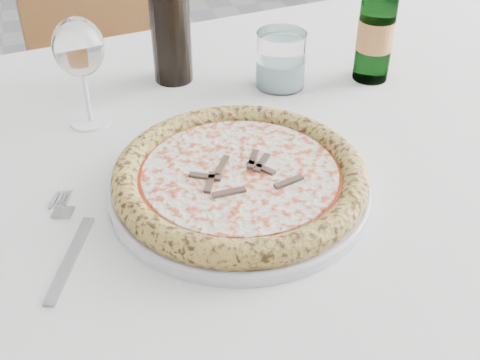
{
  "coord_description": "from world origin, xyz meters",
  "views": [
    {
      "loc": [
        -0.05,
        -0.83,
        1.22
      ],
      "look_at": [
        0.14,
        -0.26,
        0.78
      ],
      "focal_mm": 45.0,
      "sensor_mm": 36.0,
      "label": 1
    }
  ],
  "objects_px": {
    "beer_bottle": "(377,26)",
    "pizza": "(240,176)",
    "tumbler": "(281,63)",
    "wine_bottle": "(170,15)",
    "chair_far": "(111,64)",
    "dining_table": "(219,198)",
    "wine_glass": "(79,50)",
    "plate": "(240,187)"
  },
  "relations": [
    {
      "from": "beer_bottle",
      "to": "pizza",
      "type": "bearing_deg",
      "value": -142.89
    },
    {
      "from": "pizza",
      "to": "beer_bottle",
      "type": "relative_size",
      "value": 1.39
    },
    {
      "from": "tumbler",
      "to": "wine_bottle",
      "type": "relative_size",
      "value": 0.34
    },
    {
      "from": "chair_far",
      "to": "beer_bottle",
      "type": "xyz_separation_m",
      "value": [
        0.36,
        -0.67,
        0.32
      ]
    },
    {
      "from": "chair_far",
      "to": "dining_table",
      "type": "bearing_deg",
      "value": -86.19
    },
    {
      "from": "pizza",
      "to": "wine_bottle",
      "type": "relative_size",
      "value": 1.21
    },
    {
      "from": "dining_table",
      "to": "wine_glass",
      "type": "height_order",
      "value": "wine_glass"
    },
    {
      "from": "dining_table",
      "to": "beer_bottle",
      "type": "relative_size",
      "value": 7.16
    },
    {
      "from": "chair_far",
      "to": "wine_bottle",
      "type": "distance_m",
      "value": 0.67
    },
    {
      "from": "plate",
      "to": "wine_glass",
      "type": "relative_size",
      "value": 2.03
    },
    {
      "from": "beer_bottle",
      "to": "wine_bottle",
      "type": "height_order",
      "value": "wine_bottle"
    },
    {
      "from": "plate",
      "to": "pizza",
      "type": "distance_m",
      "value": 0.02
    },
    {
      "from": "dining_table",
      "to": "wine_bottle",
      "type": "height_order",
      "value": "wine_bottle"
    },
    {
      "from": "plate",
      "to": "beer_bottle",
      "type": "distance_m",
      "value": 0.4
    },
    {
      "from": "plate",
      "to": "wine_glass",
      "type": "distance_m",
      "value": 0.3
    },
    {
      "from": "chair_far",
      "to": "pizza",
      "type": "distance_m",
      "value": 0.94
    },
    {
      "from": "beer_bottle",
      "to": "tumbler",
      "type": "bearing_deg",
      "value": 171.06
    },
    {
      "from": "chair_far",
      "to": "beer_bottle",
      "type": "distance_m",
      "value": 0.83
    },
    {
      "from": "tumbler",
      "to": "beer_bottle",
      "type": "bearing_deg",
      "value": -8.94
    },
    {
      "from": "pizza",
      "to": "tumbler",
      "type": "xyz_separation_m",
      "value": [
        0.16,
        0.26,
        0.01
      ]
    },
    {
      "from": "chair_far",
      "to": "beer_bottle",
      "type": "height_order",
      "value": "beer_bottle"
    },
    {
      "from": "dining_table",
      "to": "plate",
      "type": "distance_m",
      "value": 0.14
    },
    {
      "from": "beer_bottle",
      "to": "wine_bottle",
      "type": "xyz_separation_m",
      "value": [
        -0.31,
        0.1,
        0.02
      ]
    },
    {
      "from": "pizza",
      "to": "wine_bottle",
      "type": "distance_m",
      "value": 0.35
    },
    {
      "from": "dining_table",
      "to": "beer_bottle",
      "type": "distance_m",
      "value": 0.38
    },
    {
      "from": "plate",
      "to": "beer_bottle",
      "type": "xyz_separation_m",
      "value": [
        0.31,
        0.23,
        0.08
      ]
    },
    {
      "from": "tumbler",
      "to": "pizza",
      "type": "bearing_deg",
      "value": -121.08
    },
    {
      "from": "chair_far",
      "to": "wine_glass",
      "type": "bearing_deg",
      "value": -98.68
    },
    {
      "from": "dining_table",
      "to": "plate",
      "type": "bearing_deg",
      "value": -90.0
    },
    {
      "from": "pizza",
      "to": "beer_bottle",
      "type": "height_order",
      "value": "beer_bottle"
    },
    {
      "from": "plate",
      "to": "pizza",
      "type": "relative_size",
      "value": 1.04
    },
    {
      "from": "pizza",
      "to": "wine_glass",
      "type": "height_order",
      "value": "wine_glass"
    },
    {
      "from": "pizza",
      "to": "wine_glass",
      "type": "relative_size",
      "value": 1.96
    },
    {
      "from": "plate",
      "to": "beer_bottle",
      "type": "height_order",
      "value": "beer_bottle"
    },
    {
      "from": "dining_table",
      "to": "chair_far",
      "type": "xyz_separation_m",
      "value": [
        -0.05,
        0.81,
        -0.14
      ]
    },
    {
      "from": "plate",
      "to": "tumbler",
      "type": "xyz_separation_m",
      "value": [
        0.16,
        0.26,
        0.03
      ]
    },
    {
      "from": "pizza",
      "to": "wine_bottle",
      "type": "height_order",
      "value": "wine_bottle"
    },
    {
      "from": "wine_glass",
      "to": "beer_bottle",
      "type": "distance_m",
      "value": 0.47
    },
    {
      "from": "wine_glass",
      "to": "tumbler",
      "type": "height_order",
      "value": "wine_glass"
    },
    {
      "from": "tumbler",
      "to": "wine_bottle",
      "type": "height_order",
      "value": "wine_bottle"
    },
    {
      "from": "pizza",
      "to": "beer_bottle",
      "type": "distance_m",
      "value": 0.39
    },
    {
      "from": "plate",
      "to": "pizza",
      "type": "height_order",
      "value": "pizza"
    }
  ]
}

